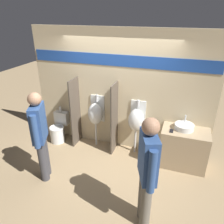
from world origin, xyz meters
name	(u,v)px	position (x,y,z in m)	size (l,w,h in m)	color
ground_plane	(110,158)	(0.00, 0.00, 0.00)	(16.00, 16.00, 0.00)	#997F5B
display_wall	(118,91)	(0.00, 0.60, 1.36)	(4.06, 0.07, 2.70)	beige
sink_counter	(183,148)	(1.52, 0.29, 0.41)	(0.93, 0.56, 0.82)	tan
sink_basin	(184,127)	(1.47, 0.35, 0.88)	(0.38, 0.38, 0.25)	silver
cell_phone	(171,131)	(1.24, 0.17, 0.83)	(0.07, 0.14, 0.01)	black
divider_near_counter	(75,113)	(-0.97, 0.34, 0.81)	(0.03, 0.45, 1.62)	#4C4238
divider_mid	(114,119)	(-0.01, 0.34, 0.81)	(0.03, 0.45, 1.62)	#4C4238
urinal_near_counter	(96,114)	(-0.49, 0.42, 0.82)	(0.35, 0.32, 1.25)	silver
urinal_far	(136,120)	(0.47, 0.42, 0.82)	(0.35, 0.32, 1.25)	silver
toilet	(59,129)	(-1.45, 0.29, 0.30)	(0.37, 0.53, 0.84)	silver
person_in_vest	(40,134)	(-0.98, -0.97, 0.97)	(0.36, 0.57, 1.76)	#3D3D42
person_with_lanyard	(147,170)	(1.03, -1.33, 0.99)	(0.35, 0.59, 1.79)	#666056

